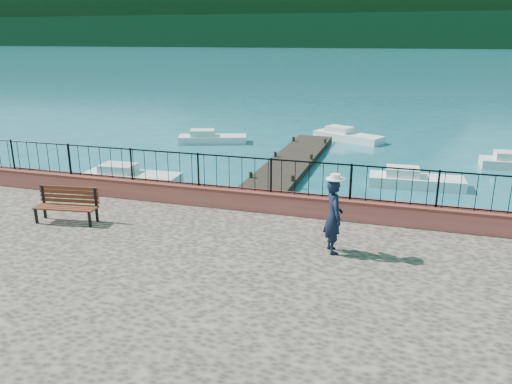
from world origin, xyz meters
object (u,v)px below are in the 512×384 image
Objects in this scene: person at (334,216)px; boat_4 at (348,134)px; boat_3 at (213,136)px; boat_0 at (132,174)px; boat_1 at (417,177)px; park_bench at (67,212)px.

person reaches higher than boat_4.
person reaches higher than boat_3.
boat_4 is (7.52, 3.02, 0.00)m from boat_3.
boat_0 is 8.82m from boat_3.
boat_1 is 9.68m from boat_4.
person reaches higher than boat_1.
boat_0 is 11.96m from boat_1.
boat_3 is at bearing 90.26° from park_bench.
boat_0 and boat_4 have the same top height.
boat_4 is at bearing 3.28° from boat_3.
park_bench is 0.44× the size of boat_3.
boat_3 is (-2.35, 16.29, -1.08)m from park_bench.
boat_1 is 12.83m from boat_3.
boat_4 is (-1.93, 19.17, -1.67)m from person.
park_bench is 7.12m from person.
boat_0 is at bearing -167.96° from boat_1.
person is at bearing -6.88° from park_bench.
boat_3 is (0.16, 8.82, 0.00)m from boat_0.
boat_4 is at bearing 111.40° from boat_1.
person is 12.21m from boat_0.
park_bench is at bearing 66.24° from person.
boat_1 is 0.90× the size of boat_4.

